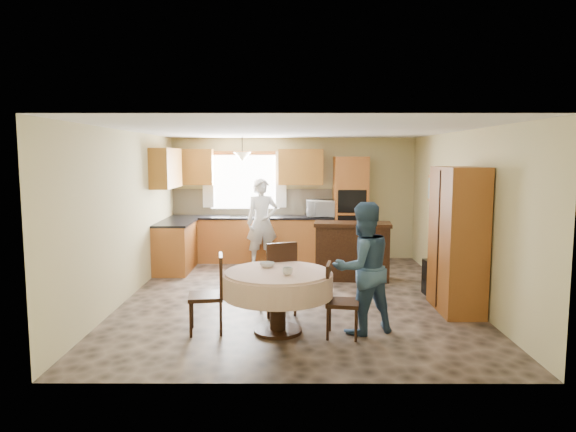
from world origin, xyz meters
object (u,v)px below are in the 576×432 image
at_px(sideboard, 352,253).
at_px(chair_left, 212,289).
at_px(person_sink, 262,222).
at_px(chair_back, 279,275).
at_px(oven_tower, 350,209).
at_px(chair_right, 337,296).
at_px(dining_table, 278,285).
at_px(cupboard, 457,240).
at_px(person_dining, 363,268).

relative_size(sideboard, chair_left, 1.38).
bearing_deg(person_sink, chair_back, -98.73).
bearing_deg(person_sink, sideboard, -50.37).
distance_m(sideboard, chair_back, 2.38).
distance_m(oven_tower, chair_right, 4.49).
distance_m(chair_left, chair_right, 1.50).
distance_m(chair_left, chair_back, 1.03).
xyz_separation_m(oven_tower, chair_back, (-1.36, -3.60, -0.51)).
bearing_deg(chair_right, dining_table, 88.22).
bearing_deg(chair_right, cupboard, -50.43).
relative_size(sideboard, cupboard, 0.66).
distance_m(sideboard, chair_left, 3.36).
xyz_separation_m(chair_back, chair_right, (0.69, -0.80, -0.07)).
bearing_deg(dining_table, chair_right, -10.68).
distance_m(cupboard, person_dining, 1.69).
xyz_separation_m(chair_back, person_sink, (-0.40, 3.15, 0.30)).
bearing_deg(chair_left, person_sink, 165.92).
bearing_deg(dining_table, chair_back, 89.52).
distance_m(dining_table, chair_back, 0.67).
distance_m(dining_table, chair_right, 0.72).
xyz_separation_m(cupboard, dining_table, (-2.44, -0.90, -0.40)).
xyz_separation_m(dining_table, chair_left, (-0.79, 0.02, -0.06)).
relative_size(dining_table, person_dining, 0.83).
height_order(chair_back, person_sink, person_sink).
relative_size(oven_tower, dining_table, 1.60).
bearing_deg(oven_tower, person_dining, -94.70).
height_order(dining_table, chair_back, chair_back).
bearing_deg(dining_table, cupboard, 20.28).
relative_size(oven_tower, chair_left, 2.24).
xyz_separation_m(sideboard, person_dining, (-0.21, -2.70, 0.33)).
bearing_deg(sideboard, dining_table, -108.02).
height_order(oven_tower, sideboard, oven_tower).
bearing_deg(cupboard, chair_left, -164.77).
bearing_deg(chair_right, person_sink, 24.27).
xyz_separation_m(oven_tower, person_dining, (-0.35, -4.26, -0.27)).
bearing_deg(chair_right, chair_left, 93.06).
xyz_separation_m(sideboard, cupboard, (1.21, -1.81, 0.52)).
relative_size(oven_tower, person_dining, 1.34).
xyz_separation_m(dining_table, chair_right, (0.70, -0.13, -0.10)).
bearing_deg(dining_table, person_dining, 0.58).
distance_m(cupboard, dining_table, 2.63).
distance_m(sideboard, person_sink, 2.00).
distance_m(sideboard, chair_right, 2.89).
xyz_separation_m(dining_table, chair_back, (0.01, 0.67, -0.03)).
bearing_deg(person_sink, oven_tower, -1.63).
height_order(chair_left, chair_right, chair_left).
bearing_deg(sideboard, person_dining, -88.11).
xyz_separation_m(chair_back, person_dining, (1.01, -0.66, 0.24)).
relative_size(chair_right, person_sink, 0.51).
bearing_deg(chair_right, sideboard, -1.66).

